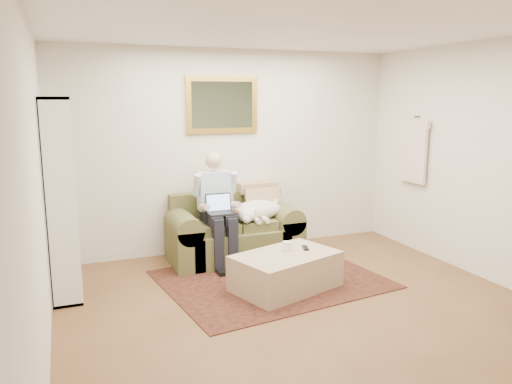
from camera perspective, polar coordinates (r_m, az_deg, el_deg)
room_shell at (r=4.56m, az=5.77°, el=1.98°), size 4.51×5.00×2.61m
rug at (r=5.63m, az=1.73°, el=-9.92°), size 2.51×2.12×0.01m
sofa at (r=6.27m, az=-2.56°, el=-5.12°), size 1.61×0.82×0.96m
seated_man at (r=5.96m, az=-4.33°, el=-2.02°), size 0.53×0.76×1.35m
laptop at (r=5.90m, az=-4.15°, el=-1.84°), size 0.31×0.25×0.23m
sleeping_dog at (r=6.21m, az=0.17°, el=-2.06°), size 0.66×0.42×0.25m
ottoman at (r=5.31m, az=3.41°, el=-9.05°), size 1.22×0.98×0.39m
coffee_mug at (r=5.34m, az=3.48°, el=-6.20°), size 0.08×0.08×0.10m
tv_remote at (r=5.43m, az=5.67°, el=-6.38°), size 0.09×0.16×0.02m
bookshelf at (r=5.35m, az=-21.42°, el=-0.68°), size 0.28×0.80×2.00m
wall_mirror at (r=6.42m, az=-3.89°, el=9.92°), size 0.94×0.04×0.72m
hanging_shirt at (r=6.79m, az=17.58°, el=4.83°), size 0.06×0.52×0.90m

